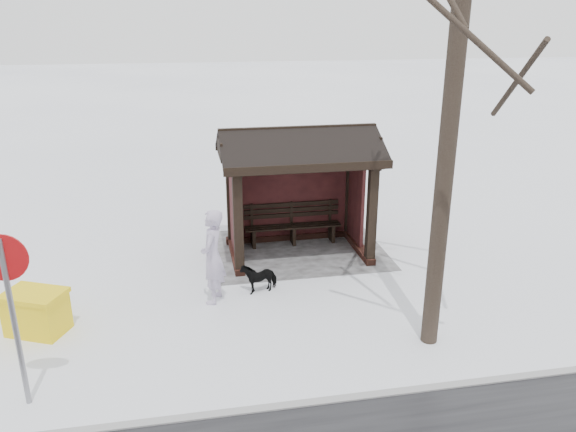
% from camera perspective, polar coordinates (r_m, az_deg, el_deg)
% --- Properties ---
extents(ground, '(120.00, 120.00, 0.00)m').
position_cam_1_polar(ground, '(13.57, 1.01, -3.81)').
color(ground, white).
rests_on(ground, ground).
extents(kerb, '(120.00, 0.15, 0.06)m').
position_cam_1_polar(kerb, '(8.96, 8.45, -17.62)').
color(kerb, gray).
rests_on(kerb, ground).
extents(trampled_patch, '(4.20, 3.20, 0.02)m').
position_cam_1_polar(trampled_patch, '(13.75, 0.84, -3.46)').
color(trampled_patch, '#9A9A9F').
rests_on(trampled_patch, ground).
extents(bus_shelter, '(3.60, 2.40, 3.09)m').
position_cam_1_polar(bus_shelter, '(13.02, 0.92, 5.24)').
color(bus_shelter, '#361B13').
rests_on(bus_shelter, ground).
extents(pedestrian, '(0.66, 0.81, 1.92)m').
position_cam_1_polar(pedestrian, '(11.11, -7.67, -4.11)').
color(pedestrian, '#B2A5C1').
rests_on(pedestrian, ground).
extents(dog, '(0.80, 0.53, 0.62)m').
position_cam_1_polar(dog, '(11.70, -2.97, -6.19)').
color(dog, black).
rests_on(dog, ground).
extents(grit_bin, '(1.24, 1.08, 0.80)m').
position_cam_1_polar(grit_bin, '(11.15, -24.21, -8.89)').
color(grit_bin, yellow).
rests_on(grit_bin, ground).
extents(road_sign, '(0.68, 0.12, 2.68)m').
position_cam_1_polar(road_sign, '(8.66, -26.55, -6.48)').
color(road_sign, gray).
rests_on(road_sign, ground).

